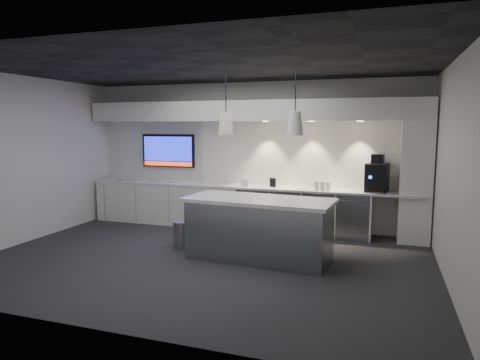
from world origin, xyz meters
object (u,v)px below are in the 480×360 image
(bin, at_px, (183,234))
(coffee_machine, at_px, (377,176))
(island, at_px, (259,229))
(wall_tv, at_px, (168,151))

(bin, height_order, coffee_machine, coffee_machine)
(island, height_order, coffee_machine, coffee_machine)
(coffee_machine, bearing_deg, bin, -143.39)
(island, relative_size, coffee_machine, 3.45)
(island, bearing_deg, wall_tv, 146.43)
(coffee_machine, bearing_deg, wall_tv, -174.24)
(bin, relative_size, coffee_machine, 0.67)
(wall_tv, relative_size, coffee_machine, 1.81)
(wall_tv, height_order, island, wall_tv)
(bin, bearing_deg, wall_tv, 123.69)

